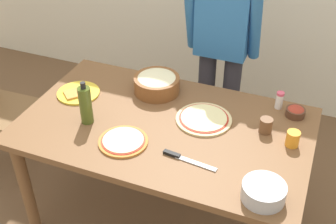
% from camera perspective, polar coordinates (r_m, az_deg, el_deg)
% --- Properties ---
extents(ground, '(8.00, 8.00, 0.00)m').
position_cam_1_polar(ground, '(2.93, -0.37, -13.48)').
color(ground, brown).
extents(dining_table, '(1.60, 0.96, 0.76)m').
position_cam_1_polar(dining_table, '(2.47, -0.43, -3.29)').
color(dining_table, brown).
rests_on(dining_table, ground).
extents(person_cook, '(0.49, 0.25, 1.62)m').
position_cam_1_polar(person_cook, '(2.90, 7.14, 9.26)').
color(person_cook, '#2D2D38').
rests_on(person_cook, ground).
extents(pizza_raw_on_board, '(0.32, 0.32, 0.02)m').
position_cam_1_polar(pizza_raw_on_board, '(2.44, 4.72, -0.89)').
color(pizza_raw_on_board, beige).
rests_on(pizza_raw_on_board, dining_table).
extents(pizza_cooked_on_tray, '(0.26, 0.26, 0.02)m').
position_cam_1_polar(pizza_cooked_on_tray, '(2.29, -5.90, -3.80)').
color(pizza_cooked_on_tray, '#C67A33').
rests_on(pizza_cooked_on_tray, dining_table).
extents(plate_with_slice, '(0.26, 0.26, 0.02)m').
position_cam_1_polar(plate_with_slice, '(2.71, -11.72, 2.47)').
color(plate_with_slice, gold).
rests_on(plate_with_slice, dining_table).
extents(popcorn_bowl, '(0.28, 0.28, 0.11)m').
position_cam_1_polar(popcorn_bowl, '(2.65, -1.49, 3.85)').
color(popcorn_bowl, brown).
rests_on(popcorn_bowl, dining_table).
extents(mixing_bowl_steel, '(0.20, 0.20, 0.08)m').
position_cam_1_polar(mixing_bowl_steel, '(2.02, 12.43, -10.21)').
color(mixing_bowl_steel, '#B7B7BC').
rests_on(mixing_bowl_steel, dining_table).
extents(small_sauce_bowl, '(0.11, 0.11, 0.06)m').
position_cam_1_polar(small_sauce_bowl, '(2.56, 16.39, 0.06)').
color(small_sauce_bowl, '#4C2D1E').
rests_on(small_sauce_bowl, dining_table).
extents(olive_oil_bottle, '(0.07, 0.07, 0.26)m').
position_cam_1_polar(olive_oil_bottle, '(2.41, -10.77, 0.93)').
color(olive_oil_bottle, '#47561E').
rests_on(olive_oil_bottle, dining_table).
extents(cup_orange, '(0.07, 0.07, 0.08)m').
position_cam_1_polar(cup_orange, '(2.33, 16.05, -3.38)').
color(cup_orange, orange).
rests_on(cup_orange, dining_table).
extents(cup_small_brown, '(0.07, 0.07, 0.08)m').
position_cam_1_polar(cup_small_brown, '(2.39, 12.71, -1.74)').
color(cup_small_brown, brown).
rests_on(cup_small_brown, dining_table).
extents(salt_shaker, '(0.04, 0.04, 0.11)m').
position_cam_1_polar(salt_shaker, '(2.59, 14.42, 1.51)').
color(salt_shaker, white).
rests_on(salt_shaker, dining_table).
extents(chef_knife, '(0.29, 0.06, 0.02)m').
position_cam_1_polar(chef_knife, '(2.18, 1.97, -6.08)').
color(chef_knife, silver).
rests_on(chef_knife, dining_table).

